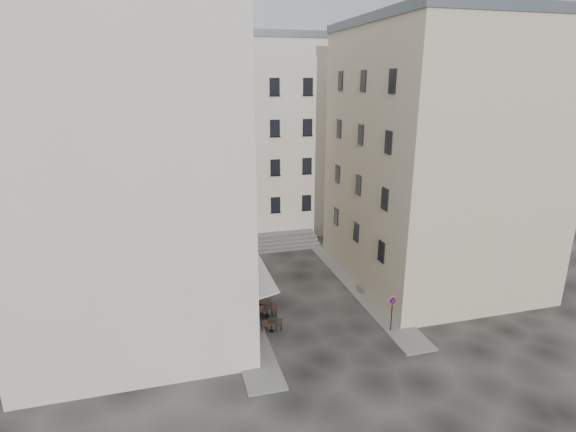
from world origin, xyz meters
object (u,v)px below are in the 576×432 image
object	(u,v)px
bistro_table_a	(271,325)
bistro_table_b	(267,310)
no_parking_sign	(392,307)
pedestrian	(260,298)

from	to	relation	value
bistro_table_a	bistro_table_b	distance (m)	1.83
bistro_table_a	bistro_table_b	xyz separation A→B (m)	(0.16, 1.82, -0.01)
no_parking_sign	bistro_table_b	distance (m)	7.83
no_parking_sign	bistro_table_a	distance (m)	7.28
bistro_table_a	pedestrian	world-z (taller)	pedestrian
bistro_table_b	pedestrian	bearing A→B (deg)	107.31
bistro_table_a	bistro_table_b	world-z (taller)	bistro_table_a
no_parking_sign	pedestrian	size ratio (longest dim) A/B	1.35
no_parking_sign	bistro_table_a	bearing A→B (deg)	152.75
bistro_table_a	pedestrian	xyz separation A→B (m)	(-0.12, 2.73, 0.43)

